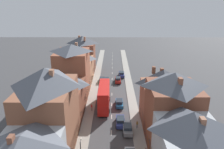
{
  "coord_description": "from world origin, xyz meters",
  "views": [
    {
      "loc": [
        0.33,
        -17.96,
        24.22
      ],
      "look_at": [
        -0.03,
        44.68,
        2.66
      ],
      "focal_mm": 35.0,
      "sensor_mm": 36.0,
      "label": 1
    }
  ],
  "objects_px": {
    "car_mid_black": "(119,103)",
    "pedestrian_mid_right": "(137,124)",
    "car_near_silver": "(120,121)",
    "car_parked_left_a": "(122,74)",
    "car_mid_white": "(106,80)",
    "pedestrian_far_left": "(92,107)",
    "car_far_grey": "(102,80)",
    "car_parked_right_b": "(128,129)",
    "double_decker_bus_lead": "(104,96)",
    "car_parked_left_b": "(118,80)"
  },
  "relations": [
    {
      "from": "car_near_silver",
      "to": "car_far_grey",
      "type": "height_order",
      "value": "car_near_silver"
    },
    {
      "from": "car_mid_black",
      "to": "pedestrian_far_left",
      "type": "distance_m",
      "value": 6.87
    },
    {
      "from": "car_far_grey",
      "to": "car_parked_left_b",
      "type": "bearing_deg",
      "value": 0.37
    },
    {
      "from": "double_decker_bus_lead",
      "to": "pedestrian_far_left",
      "type": "xyz_separation_m",
      "value": [
        -2.76,
        -2.14,
        -1.78
      ]
    },
    {
      "from": "double_decker_bus_lead",
      "to": "car_parked_left_b",
      "type": "relative_size",
      "value": 2.45
    },
    {
      "from": "car_mid_black",
      "to": "car_mid_white",
      "type": "bearing_deg",
      "value": 103.03
    },
    {
      "from": "car_mid_white",
      "to": "car_mid_black",
      "type": "bearing_deg",
      "value": -76.97
    },
    {
      "from": "double_decker_bus_lead",
      "to": "car_parked_left_b",
      "type": "xyz_separation_m",
      "value": [
        3.61,
        16.31,
        -1.96
      ]
    },
    {
      "from": "car_parked_right_b",
      "to": "car_far_grey",
      "type": "bearing_deg",
      "value": 102.97
    },
    {
      "from": "double_decker_bus_lead",
      "to": "car_near_silver",
      "type": "height_order",
      "value": "double_decker_bus_lead"
    },
    {
      "from": "double_decker_bus_lead",
      "to": "car_far_grey",
      "type": "height_order",
      "value": "double_decker_bus_lead"
    },
    {
      "from": "car_parked_right_b",
      "to": "pedestrian_far_left",
      "type": "xyz_separation_m",
      "value": [
        -7.67,
        8.51,
        0.18
      ]
    },
    {
      "from": "pedestrian_mid_right",
      "to": "pedestrian_far_left",
      "type": "height_order",
      "value": "same"
    },
    {
      "from": "double_decker_bus_lead",
      "to": "car_mid_black",
      "type": "height_order",
      "value": "double_decker_bus_lead"
    },
    {
      "from": "car_mid_white",
      "to": "car_far_grey",
      "type": "distance_m",
      "value": 1.33
    },
    {
      "from": "car_parked_left_a",
      "to": "pedestrian_far_left",
      "type": "bearing_deg",
      "value": -107.82
    },
    {
      "from": "car_parked_right_b",
      "to": "pedestrian_mid_right",
      "type": "distance_m",
      "value": 2.39
    },
    {
      "from": "pedestrian_far_left",
      "to": "car_parked_right_b",
      "type": "bearing_deg",
      "value": -47.98
    },
    {
      "from": "car_parked_left_a",
      "to": "car_far_grey",
      "type": "distance_m",
      "value": 8.24
    },
    {
      "from": "car_near_silver",
      "to": "pedestrian_mid_right",
      "type": "relative_size",
      "value": 2.76
    },
    {
      "from": "car_mid_black",
      "to": "car_mid_white",
      "type": "relative_size",
      "value": 1.0
    },
    {
      "from": "car_near_silver",
      "to": "car_mid_black",
      "type": "relative_size",
      "value": 1.0
    },
    {
      "from": "double_decker_bus_lead",
      "to": "car_far_grey",
      "type": "xyz_separation_m",
      "value": [
        -1.29,
        16.28,
        -2.02
      ]
    },
    {
      "from": "car_parked_left_b",
      "to": "car_mid_white",
      "type": "height_order",
      "value": "car_parked_left_b"
    },
    {
      "from": "car_mid_white",
      "to": "car_parked_right_b",
      "type": "distance_m",
      "value": 27.08
    },
    {
      "from": "car_near_silver",
      "to": "car_parked_right_b",
      "type": "bearing_deg",
      "value": -64.66
    },
    {
      "from": "car_near_silver",
      "to": "car_parked_left_a",
      "type": "relative_size",
      "value": 1.0
    },
    {
      "from": "car_parked_left_a",
      "to": "car_parked_left_b",
      "type": "distance_m",
      "value": 5.55
    },
    {
      "from": "car_parked_left_a",
      "to": "car_mid_black",
      "type": "distance_m",
      "value": 21.31
    },
    {
      "from": "double_decker_bus_lead",
      "to": "pedestrian_far_left",
      "type": "height_order",
      "value": "double_decker_bus_lead"
    },
    {
      "from": "car_near_silver",
      "to": "car_parked_left_b",
      "type": "bearing_deg",
      "value": 90.0
    },
    {
      "from": "car_mid_black",
      "to": "car_parked_left_b",
      "type": "distance_m",
      "value": 15.88
    },
    {
      "from": "car_mid_white",
      "to": "pedestrian_far_left",
      "type": "distance_m",
      "value": 18.34
    },
    {
      "from": "car_far_grey",
      "to": "pedestrian_mid_right",
      "type": "distance_m",
      "value": 26.85
    },
    {
      "from": "car_mid_black",
      "to": "pedestrian_mid_right",
      "type": "bearing_deg",
      "value": -71.43
    },
    {
      "from": "car_far_grey",
      "to": "pedestrian_far_left",
      "type": "distance_m",
      "value": 18.48
    },
    {
      "from": "car_parked_left_b",
      "to": "car_parked_right_b",
      "type": "distance_m",
      "value": 26.99
    },
    {
      "from": "double_decker_bus_lead",
      "to": "car_parked_left_b",
      "type": "distance_m",
      "value": 16.82
    },
    {
      "from": "car_parked_right_b",
      "to": "pedestrian_far_left",
      "type": "bearing_deg",
      "value": 132.02
    },
    {
      "from": "car_parked_left_b",
      "to": "car_mid_white",
      "type": "relative_size",
      "value": 0.98
    },
    {
      "from": "car_parked_left_a",
      "to": "pedestrian_far_left",
      "type": "height_order",
      "value": "pedestrian_far_left"
    },
    {
      "from": "car_mid_black",
      "to": "car_far_grey",
      "type": "relative_size",
      "value": 1.05
    },
    {
      "from": "pedestrian_mid_right",
      "to": "car_mid_white",
      "type": "bearing_deg",
      "value": 105.2
    },
    {
      "from": "car_parked_left_a",
      "to": "car_parked_right_b",
      "type": "height_order",
      "value": "same"
    },
    {
      "from": "car_parked_left_a",
      "to": "car_mid_white",
      "type": "bearing_deg",
      "value": -130.6
    },
    {
      "from": "pedestrian_far_left",
      "to": "car_near_silver",
      "type": "bearing_deg",
      "value": -42.16
    },
    {
      "from": "double_decker_bus_lead",
      "to": "pedestrian_mid_right",
      "type": "bearing_deg",
      "value": -53.5
    },
    {
      "from": "car_mid_white",
      "to": "pedestrian_mid_right",
      "type": "height_order",
      "value": "pedestrian_mid_right"
    },
    {
      "from": "car_near_silver",
      "to": "car_parked_left_a",
      "type": "xyz_separation_m",
      "value": [
        1.3,
        29.61,
        0.01
      ]
    },
    {
      "from": "car_far_grey",
      "to": "car_parked_right_b",
      "type": "relative_size",
      "value": 1.01
    }
  ]
}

